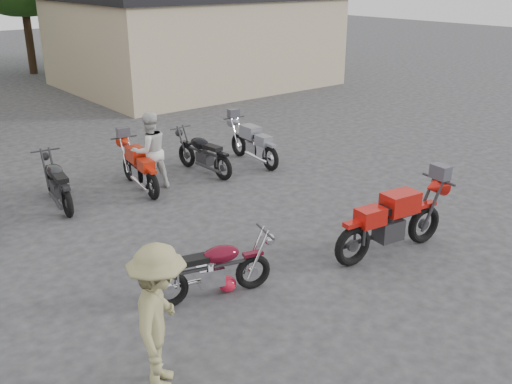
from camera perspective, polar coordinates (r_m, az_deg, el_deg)
ground at (r=8.78m, az=1.41°, el=-9.64°), size 90.00×90.00×0.00m
stucco_building at (r=24.84m, az=-6.24°, el=14.69°), size 10.00×8.00×3.50m
vintage_motorcycle at (r=8.35m, az=-4.17°, el=-7.36°), size 1.87×1.03×1.03m
sportbike at (r=9.81m, az=13.54°, el=-2.55°), size 2.31×1.03×1.30m
helmet at (r=8.67m, az=-2.89°, el=-9.15°), size 0.35×0.35×0.25m
person_light at (r=12.63m, az=-10.57°, el=4.04°), size 0.88×0.71×1.71m
person_tan at (r=6.59m, az=-9.61°, el=-12.32°), size 1.23×1.31×1.78m
row_bike_3 at (r=12.25m, az=-19.28°, el=1.10°), size 0.86×1.93×1.08m
row_bike_4 at (r=12.71m, az=-11.63°, el=2.64°), size 0.87×1.97×1.11m
row_bike_5 at (r=13.55m, az=-5.33°, el=4.09°), size 0.78×1.91×1.08m
row_bike_6 at (r=14.23m, az=-0.30°, el=5.09°), size 0.77×1.96×1.11m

